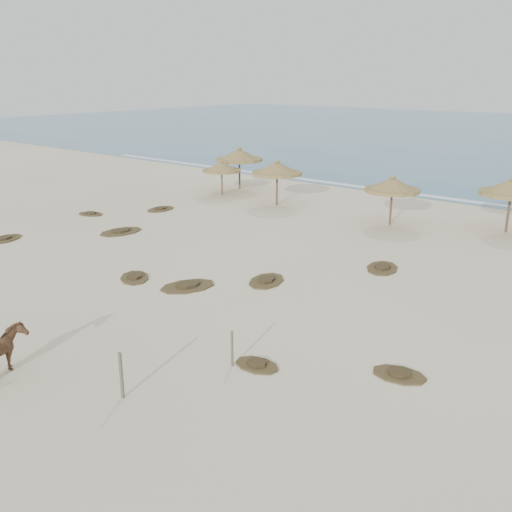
# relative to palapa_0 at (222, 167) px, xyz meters

# --- Properties ---
(ground) EXTENTS (160.00, 160.00, 0.00)m
(ground) POSITION_rel_palapa_0_xyz_m (12.34, -17.06, -1.96)
(ground) COLOR beige
(ground) RESTS_ON ground
(foam_line) EXTENTS (70.00, 0.60, 0.01)m
(foam_line) POSITION_rel_palapa_0_xyz_m (12.34, 8.94, -1.95)
(foam_line) COLOR silver
(foam_line) RESTS_ON ground
(palapa_0) EXTENTS (3.43, 3.43, 2.52)m
(palapa_0) POSITION_rel_palapa_0_xyz_m (0.00, 0.00, 0.00)
(palapa_0) COLOR brown
(palapa_0) RESTS_ON ground
(palapa_1) EXTENTS (3.43, 3.43, 3.19)m
(palapa_1) POSITION_rel_palapa_0_xyz_m (-0.53, 2.49, 0.52)
(palapa_1) COLOR brown
(palapa_1) RESTS_ON ground
(palapa_2) EXTENTS (3.49, 3.49, 3.03)m
(palapa_2) POSITION_rel_palapa_0_xyz_m (4.97, -0.12, 0.40)
(palapa_2) COLOR brown
(palapa_2) RESTS_ON ground
(palapa_3) EXTENTS (4.00, 4.00, 2.90)m
(palapa_3) POSITION_rel_palapa_0_xyz_m (13.10, -0.17, 0.29)
(palapa_3) COLOR brown
(palapa_3) RESTS_ON ground
(palapa_4) EXTENTS (3.96, 3.96, 3.10)m
(palapa_4) POSITION_rel_palapa_0_xyz_m (18.69, 2.36, 0.45)
(palapa_4) COLOR brown
(palapa_4) RESTS_ON ground
(horse) EXTENTS (1.32, 1.81, 1.39)m
(horse) POSITION_rel_palapa_0_xyz_m (12.66, -22.68, -1.26)
(horse) COLOR brown
(horse) RESTS_ON ground
(fence_post_near) EXTENTS (0.13, 0.13, 1.30)m
(fence_post_near) POSITION_rel_palapa_0_xyz_m (16.16, -21.26, -1.31)
(fence_post_near) COLOR #665A4C
(fence_post_near) RESTS_ON ground
(fence_post_far) EXTENTS (0.09, 0.09, 1.10)m
(fence_post_far) POSITION_rel_palapa_0_xyz_m (17.23, -18.15, -1.41)
(fence_post_far) COLOR #665A4C
(fence_post_far) RESTS_ON ground
(scrub_0) EXTENTS (1.91, 2.35, 0.16)m
(scrub_0) POSITION_rel_palapa_0_xyz_m (-0.76, -15.66, -1.90)
(scrub_0) COLOR brown
(scrub_0) RESTS_ON ground
(scrub_1) EXTENTS (1.79, 2.55, 0.16)m
(scrub_1) POSITION_rel_palapa_0_xyz_m (2.69, -10.92, -1.90)
(scrub_1) COLOR brown
(scrub_1) RESTS_ON ground
(scrub_2) EXTENTS (2.14, 2.02, 0.16)m
(scrub_2) POSITION_rel_palapa_0_xyz_m (9.09, -15.15, -1.90)
(scrub_2) COLOR brown
(scrub_2) RESTS_ON ground
(scrub_3) EXTENTS (1.86, 2.34, 0.16)m
(scrub_3) POSITION_rel_palapa_0_xyz_m (13.56, -11.96, -1.90)
(scrub_3) COLOR brown
(scrub_3) RESTS_ON ground
(scrub_4) EXTENTS (1.72, 1.30, 0.16)m
(scrub_4) POSITION_rel_palapa_0_xyz_m (21.23, -15.59, -1.90)
(scrub_4) COLOR brown
(scrub_4) RESTS_ON ground
(scrub_6) EXTENTS (1.51, 2.14, 0.16)m
(scrub_6) POSITION_rel_palapa_0_xyz_m (0.20, -5.92, -1.90)
(scrub_6) COLOR brown
(scrub_6) RESTS_ON ground
(scrub_7) EXTENTS (1.96, 2.39, 0.16)m
(scrub_7) POSITION_rel_palapa_0_xyz_m (16.45, -7.46, -1.90)
(scrub_7) COLOR brown
(scrub_7) RESTS_ON ground
(scrub_8) EXTENTS (1.86, 1.42, 0.16)m
(scrub_8) POSITION_rel_palapa_0_xyz_m (-2.07, -9.51, -1.90)
(scrub_8) COLOR brown
(scrub_8) RESTS_ON ground
(scrub_9) EXTENTS (2.21, 2.66, 0.16)m
(scrub_9) POSITION_rel_palapa_0_xyz_m (11.52, -14.45, -1.90)
(scrub_9) COLOR brown
(scrub_9) RESTS_ON ground
(scrub_12) EXTENTS (1.47, 1.03, 0.16)m
(scrub_12) POSITION_rel_palapa_0_xyz_m (17.79, -17.70, -1.90)
(scrub_12) COLOR brown
(scrub_12) RESTS_ON ground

